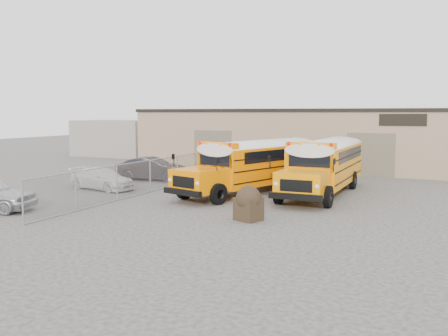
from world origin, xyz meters
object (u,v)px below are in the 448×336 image
at_px(school_bus_right, 346,153).
at_px(car_dark, 152,169).
at_px(school_bus_left, 312,155).
at_px(tarp_bundle, 248,203).
at_px(car_white, 102,179).

height_order(school_bus_right, car_dark, school_bus_right).
relative_size(school_bus_left, tarp_bundle, 7.20).
relative_size(school_bus_right, car_dark, 2.24).
bearing_deg(car_white, car_dark, 3.16).
height_order(school_bus_left, car_white, school_bus_left).
height_order(school_bus_left, tarp_bundle, school_bus_left).
height_order(school_bus_right, tarp_bundle, school_bus_right).
bearing_deg(car_white, tarp_bundle, -101.89).
xyz_separation_m(school_bus_right, tarp_bundle, (-1.14, -14.37, -0.99)).
distance_m(tarp_bundle, car_dark, 13.42).
bearing_deg(tarp_bundle, school_bus_left, 93.10).
bearing_deg(school_bus_left, school_bus_right, 41.71).
bearing_deg(school_bus_left, car_white, -139.85).
xyz_separation_m(school_bus_left, car_white, (-10.05, -8.48, -1.08)).
distance_m(school_bus_left, school_bus_right, 2.45).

